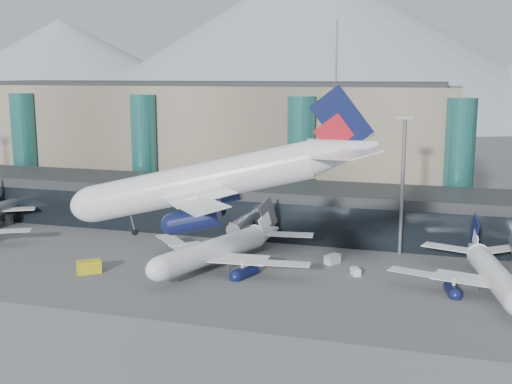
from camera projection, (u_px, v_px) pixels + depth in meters
ground at (133, 334)px, 82.70m from camera, size 900.00×900.00×0.00m
concourse at (260, 208)px, 136.10m from camera, size 170.00×27.00×10.00m
terminal_main at (205, 140)px, 171.69m from camera, size 130.00×30.00×31.00m
teal_towers at (220, 154)px, 154.04m from camera, size 116.40×19.40×46.00m
mountain_ridge at (421, 54)px, 427.26m from camera, size 910.00×400.00×110.00m
lightmast_mid at (403, 178)px, 116.64m from camera, size 3.00×1.20×25.60m
hero_jet at (230, 168)px, 70.44m from camera, size 36.77×36.43×11.89m
jet_parked_mid at (226, 240)px, 111.96m from camera, size 33.91×36.08×11.60m
jet_parked_right at (490, 264)px, 99.53m from camera, size 32.46×32.97×10.63m
veh_b at (201, 251)px, 118.70m from camera, size 2.37×2.94×1.47m
veh_d at (332, 259)px, 113.09m from camera, size 2.77×3.25×1.64m
veh_g at (355, 272)px, 106.64m from camera, size 2.04×2.43×1.22m
veh_h at (89, 267)px, 107.71m from camera, size 4.32×4.04×2.15m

